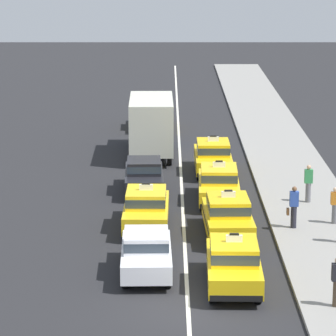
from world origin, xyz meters
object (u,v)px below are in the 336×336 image
Objects in this scene: sedan_left_nearest at (143,251)px; taxi_left_second at (143,208)px; taxi_right_nearest at (230,263)px; taxi_right_fourth at (209,156)px; pedestrian_by_storefront at (333,281)px; taxi_right_second at (224,215)px; pedestrian_far_corner at (331,205)px; taxi_left_fifth at (146,114)px; sedan_left_third at (140,175)px; taxi_right_third at (215,183)px; pedestrian_mid_block at (290,207)px; box_truck_left_fourth at (148,123)px; pedestrian_near_crosswalk at (305,183)px.

taxi_left_second reaches higher than sedan_left_nearest.
taxi_right_nearest is at bearing -65.48° from taxi_left_second.
taxi_right_fourth is 2.75× the size of pedestrian_by_storefront.
pedestrian_far_corner is (4.51, 1.33, 0.05)m from taxi_right_second.
taxi_left_fifth is 1.00× the size of taxi_right_nearest.
taxi_right_fourth is (3.40, 3.79, 0.03)m from sedan_left_third.
sedan_left_third is 0.95× the size of taxi_right_nearest.
taxi_right_nearest reaches higher than sedan_left_nearest.
pedestrian_by_storefront is (6.55, -30.46, 0.11)m from taxi_left_fifth.
sedan_left_nearest is at bearing -142.92° from pedestrian_far_corner.
taxi_right_fourth reaches higher than pedestrian_by_storefront.
pedestrian_far_corner is (7.67, 5.80, 0.08)m from sedan_left_nearest.
taxi_right_second reaches higher than pedestrian_far_corner.
taxi_right_second is at bearing -163.56° from pedestrian_far_corner.
sedan_left_nearest is 2.62× the size of pedestrian_by_storefront.
pedestrian_mid_block is at bearing -57.50° from taxi_right_third.
sedan_left_third is at bearing -91.58° from box_truck_left_fourth.
pedestrian_mid_block is at bearing -161.06° from pedestrian_far_corner.
taxi_right_nearest is 2.78× the size of pedestrian_by_storefront.
taxi_right_nearest and taxi_right_third have the same top height.
sedan_left_nearest is at bearing -101.35° from taxi_right_fourth.
pedestrian_near_crosswalk is at bearing -17.27° from sedan_left_third.
taxi_right_third is 4.01m from pedestrian_near_crosswalk.
pedestrian_near_crosswalk is at bearing 52.35° from sedan_left_nearest.
taxi_right_nearest and taxi_right_second have the same top height.
box_truck_left_fourth is 4.02× the size of pedestrian_mid_block.
pedestrian_far_corner reaches higher than sedan_left_nearest.
taxi_right_third is at bearing 140.39° from pedestrian_far_corner.
pedestrian_near_crosswalk is at bearing 73.69° from pedestrian_mid_block.
pedestrian_mid_block is at bearing -3.78° from taxi_left_second.
sedan_left_nearest is 11.42m from sedan_left_third.
pedestrian_far_corner is (0.64, -3.32, -0.09)m from pedestrian_near_crosswalk.
taxi_left_fifth reaches higher than pedestrian_far_corner.
sedan_left_third is 7.93m from box_truck_left_fourth.
pedestrian_by_storefront is at bearing -66.29° from sedan_left_third.
taxi_left_fifth is 22.64m from pedestrian_far_corner.
pedestrian_far_corner is (7.80, 0.22, 0.05)m from taxi_left_second.
taxi_right_fourth is at bearing 78.65° from sedan_left_nearest.
sedan_left_nearest is 5.58m from taxi_left_second.
sedan_left_nearest is 0.95× the size of taxi_right_fourth.
pedestrian_by_storefront is at bearing -99.04° from pedestrian_far_corner.
box_truck_left_fourth is 12.47m from pedestrian_near_crosswalk.
box_truck_left_fourth reaches higher than pedestrian_mid_block.
box_truck_left_fourth is 10.23m from taxi_right_third.
taxi_left_fifth reaches higher than pedestrian_near_crosswalk.
taxi_right_nearest reaches higher than pedestrian_by_storefront.
taxi_right_nearest is 5.79m from taxi_right_second.
pedestrian_near_crosswalk is (7.39, -17.85, 0.14)m from taxi_left_fifth.
sedan_left_nearest is at bearing -127.65° from pedestrian_near_crosswalk.
pedestrian_far_corner is at bearing 1.59° from taxi_left_second.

